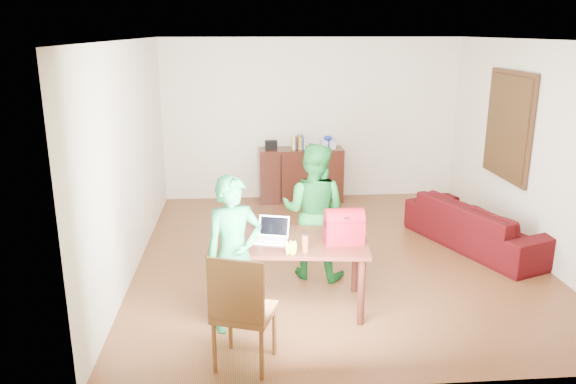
{
  "coord_description": "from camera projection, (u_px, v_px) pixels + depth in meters",
  "views": [
    {
      "loc": [
        -1.17,
        -6.65,
        2.81
      ],
      "look_at": [
        -0.71,
        -1.09,
        1.2
      ],
      "focal_mm": 35.0,
      "sensor_mm": 36.0,
      "label": 1
    }
  ],
  "objects": [
    {
      "name": "room",
      "position": [
        338.0,
        155.0,
        7.0
      ],
      "size": [
        5.2,
        5.7,
        2.9
      ],
      "color": "#452911",
      "rests_on": "ground"
    },
    {
      "name": "table",
      "position": [
        290.0,
        248.0,
        5.77
      ],
      "size": [
        1.68,
        1.06,
        0.74
      ],
      "rotation": [
        0.0,
        0.0,
        -0.11
      ],
      "color": "black",
      "rests_on": "ground"
    },
    {
      "name": "chair",
      "position": [
        244.0,
        332.0,
        4.82
      ],
      "size": [
        0.6,
        0.59,
        1.06
      ],
      "rotation": [
        0.0,
        0.0,
        -0.33
      ],
      "color": "brown",
      "rests_on": "ground"
    },
    {
      "name": "person_near",
      "position": [
        234.0,
        255.0,
        5.3
      ],
      "size": [
        0.64,
        0.52,
        1.53
      ],
      "primitive_type": "imported",
      "rotation": [
        0.0,
        0.0,
        0.31
      ],
      "color": "#13582D",
      "rests_on": "ground"
    },
    {
      "name": "person_far",
      "position": [
        313.0,
        211.0,
        6.48
      ],
      "size": [
        0.95,
        0.86,
        1.59
      ],
      "primitive_type": "imported",
      "rotation": [
        0.0,
        0.0,
        2.73
      ],
      "color": "#145E21",
      "rests_on": "ground"
    },
    {
      "name": "laptop",
      "position": [
        271.0,
        237.0,
        5.69
      ],
      "size": [
        0.37,
        0.3,
        0.22
      ],
      "rotation": [
        0.0,
        0.0,
        -0.27
      ],
      "color": "white",
      "rests_on": "table"
    },
    {
      "name": "bananas",
      "position": [
        291.0,
        252.0,
        5.35
      ],
      "size": [
        0.15,
        0.09,
        0.05
      ],
      "primitive_type": null,
      "rotation": [
        0.0,
        0.0,
        0.02
      ],
      "color": "yellow",
      "rests_on": "table"
    },
    {
      "name": "bottle",
      "position": [
        305.0,
        242.0,
        5.41
      ],
      "size": [
        0.08,
        0.08,
        0.19
      ],
      "primitive_type": "cylinder",
      "rotation": [
        0.0,
        0.0,
        0.36
      ],
      "color": "#5C2A15",
      "rests_on": "table"
    },
    {
      "name": "red_bag",
      "position": [
        344.0,
        229.0,
        5.62
      ],
      "size": [
        0.39,
        0.23,
        0.28
      ],
      "primitive_type": "cube",
      "rotation": [
        0.0,
        0.0,
        0.03
      ],
      "color": "maroon",
      "rests_on": "table"
    },
    {
      "name": "sofa",
      "position": [
        479.0,
        225.0,
        7.49
      ],
      "size": [
        1.55,
        2.27,
        0.62
      ],
      "primitive_type": "imported",
      "rotation": [
        0.0,
        0.0,
        1.95
      ],
      "color": "#410B08",
      "rests_on": "ground"
    }
  ]
}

